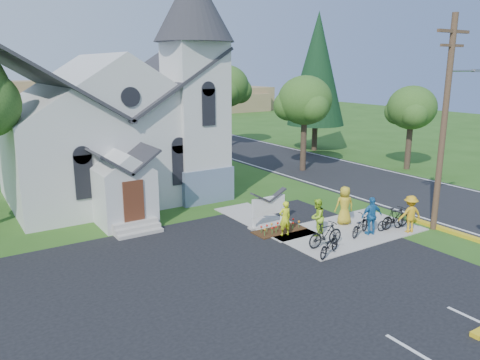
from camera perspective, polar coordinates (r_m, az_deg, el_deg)
ground at (r=21.76m, az=11.07°, el=-7.31°), size 120.00×120.00×0.00m
parking_lot at (r=16.38m, az=-2.32°, el=-14.40°), size 20.00×16.00×0.02m
road at (r=38.96m, az=6.46°, el=2.28°), size 8.00×90.00×0.02m
sidewalk at (r=23.08m, az=12.92°, el=-6.09°), size 7.00×4.00×0.05m
church at (r=28.45m, az=-14.90°, el=8.32°), size 12.35×12.00×13.00m
church_sign at (r=22.98m, az=3.49°, el=-3.21°), size 2.20×0.40×1.70m
flower_bed at (r=22.62m, az=4.81°, el=-6.17°), size 2.60×1.10×0.07m
utility_pole at (r=23.66m, az=23.76°, el=6.97°), size 3.45×0.28×10.00m
tree_road_near at (r=35.01m, az=7.91°, el=9.54°), size 4.00×4.00×7.05m
tree_road_mid at (r=45.00m, az=-1.76°, el=11.32°), size 4.40×4.40×7.80m
tree_road_far at (r=37.44m, az=20.21°, el=8.22°), size 3.60×3.60×6.30m
conifer at (r=43.72m, az=9.39°, el=13.18°), size 5.20×5.20×12.40m
distant_hills at (r=73.16m, az=-19.10°, el=8.72°), size 61.00×10.00×5.60m
cyclist_0 at (r=21.76m, az=5.49°, el=-4.67°), size 0.64×0.47×1.64m
bike_0 at (r=19.93m, az=10.82°, el=-7.76°), size 1.83×1.24×0.91m
cyclist_1 at (r=21.93m, az=9.36°, el=-4.50°), size 1.04×0.93×1.75m
bike_1 at (r=20.78m, az=10.38°, el=-6.53°), size 1.85×0.56×1.10m
cyclist_2 at (r=22.58m, az=15.76°, el=-4.23°), size 1.13×0.69×1.80m
bike_2 at (r=22.53m, az=14.43°, el=-5.36°), size 1.88×1.24×0.93m
cyclist_3 at (r=23.47m, az=20.03°, el=-3.90°), size 1.30×0.98×1.78m
bike_3 at (r=23.85m, az=18.41°, el=-4.38°), size 1.82×0.61×1.08m
cyclist_4 at (r=23.71m, az=12.61°, el=-3.03°), size 1.10×0.91×1.93m
bike_4 at (r=23.63m, az=17.85°, el=-4.84°), size 1.61×0.74×0.82m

